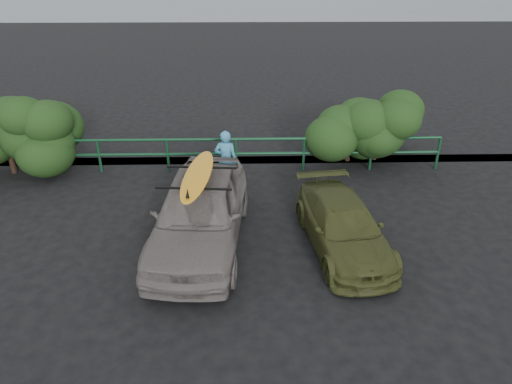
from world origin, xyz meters
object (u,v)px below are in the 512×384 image
guardrail (202,155)px  olive_vehicle (343,226)px  man (226,160)px  sedan (200,211)px  surfboard (198,175)px

guardrail → olive_vehicle: 5.29m
man → guardrail: bearing=-49.1°
sedan → man: (0.46, 2.70, 0.04)m
olive_vehicle → man: bearing=124.2°
sedan → man: man is taller
surfboard → sedan: bearing=0.0°
olive_vehicle → man: 3.96m
sedan → surfboard: surfboard is taller
guardrail → surfboard: (0.29, -3.82, 1.14)m
guardrail → sedan: bearing=-85.7°
olive_vehicle → surfboard: 3.30m
guardrail → man: 1.38m
guardrail → surfboard: size_ratio=5.40×
sedan → surfboard: (0.00, 0.00, 0.88)m
sedan → surfboard: size_ratio=1.78×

